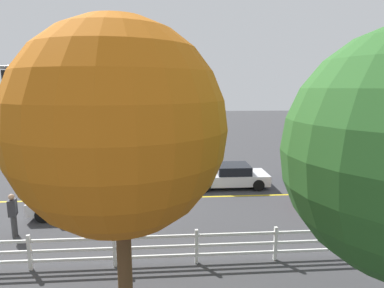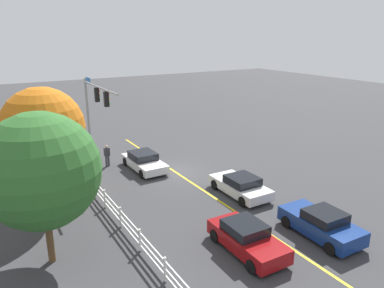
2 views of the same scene
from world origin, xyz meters
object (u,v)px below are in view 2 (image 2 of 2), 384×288
object	(u,v)px
car_0	(247,238)
car_1	(144,161)
tree_1	(43,128)
tree_0	(41,171)
tree_2	(7,140)
car_3	(240,186)
car_2	(321,224)
pedestrian	(107,155)

from	to	relation	value
car_0	car_1	xyz separation A→B (m)	(12.46, -0.24, -0.04)
tree_1	tree_0	bearing A→B (deg)	169.31
car_1	tree_0	bearing A→B (deg)	-44.85
car_0	tree_2	distance (m)	16.52
car_0	car_3	distance (m)	6.30
car_3	tree_0	distance (m)	12.34
tree_1	car_2	bearing A→B (deg)	-133.78
pedestrian	tree_2	xyz separation A→B (m)	(-0.63, 6.66, 2.34)
pedestrian	tree_1	xyz separation A→B (m)	(-4.85, 5.03, 3.84)
pedestrian	tree_0	xyz separation A→B (m)	(-10.65, 6.13, 3.42)
tree_0	tree_2	xyz separation A→B (m)	(10.02, 0.54, -1.08)
pedestrian	tree_0	size ratio (longest dim) A/B	0.25
car_0	car_2	bearing A→B (deg)	78.63
car_1	tree_0	size ratio (longest dim) A/B	0.66
car_3	tree_1	distance (m)	12.25
car_2	tree_0	size ratio (longest dim) A/B	0.63
tree_2	car_1	bearing A→B (deg)	-99.13
pedestrian	car_3	bearing A→B (deg)	18.76
car_0	tree_2	size ratio (longest dim) A/B	0.90
car_2	tree_2	distance (m)	19.61
car_2	tree_0	bearing A→B (deg)	70.26
tree_1	tree_2	distance (m)	4.77
car_0	tree_1	xyz separation A→B (m)	(9.65, 6.95, 4.09)
tree_0	car_2	bearing A→B (deg)	-111.42
tree_1	car_1	bearing A→B (deg)	-68.68
car_1	car_2	distance (m)	13.88
car_1	tree_2	size ratio (longest dim) A/B	0.96
car_2	car_3	world-z (taller)	car_2
car_0	car_3	bearing A→B (deg)	145.58
car_1	car_3	bearing A→B (deg)	24.02
pedestrian	tree_2	world-z (taller)	tree_2
car_0	tree_2	xyz separation A→B (m)	(13.88, 8.58, 2.60)
car_3	tree_2	distance (m)	15.27
pedestrian	tree_1	world-z (taller)	tree_1
car_2	car_3	xyz separation A→B (m)	(6.02, 0.40, -0.07)
car_3	pedestrian	xyz separation A→B (m)	(9.38, 5.57, 0.31)
car_0	pedestrian	bearing A→B (deg)	-171.44
car_0	pedestrian	world-z (taller)	pedestrian
car_3	tree_2	size ratio (longest dim) A/B	0.93
pedestrian	tree_0	bearing A→B (deg)	-41.87
car_3	pedestrian	distance (m)	10.91
car_1	pedestrian	xyz separation A→B (m)	(2.05, 2.16, 0.30)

